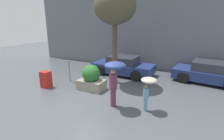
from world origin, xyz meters
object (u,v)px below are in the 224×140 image
at_px(parked_car_far, 208,73).
at_px(parking_meter, 69,67).
at_px(street_tree, 115,8).
at_px(newspaper_box, 46,79).
at_px(planter_box, 91,78).
at_px(parked_car_near, 123,66).
at_px(person_adult, 114,74).
at_px(person_child, 148,86).

xyz_separation_m(parked_car_far, parking_meter, (-7.47, -3.52, 0.35)).
height_order(street_tree, newspaper_box, street_tree).
bearing_deg(planter_box, parking_meter, 165.56).
distance_m(parked_car_near, street_tree, 4.03).
distance_m(person_adult, parked_car_far, 6.46).
distance_m(parked_car_near, newspaper_box, 5.02).
height_order(person_child, parked_car_near, person_child).
distance_m(person_child, newspaper_box, 5.76).
bearing_deg(parked_car_near, parked_car_far, -80.00).
bearing_deg(parked_car_far, parking_meter, 122.22).
relative_size(person_adult, newspaper_box, 2.22).
distance_m(parked_car_near, parked_car_far, 5.19).
xyz_separation_m(person_child, newspaper_box, (-5.72, 0.08, -0.64)).
bearing_deg(parking_meter, newspaper_box, -112.96).
height_order(planter_box, parked_car_near, planter_box).
height_order(person_child, street_tree, street_tree).
xyz_separation_m(parked_car_near, newspaper_box, (-2.90, -4.10, -0.14)).
bearing_deg(person_child, newspaper_box, 139.61).
height_order(parked_car_far, newspaper_box, parked_car_far).
bearing_deg(newspaper_box, parked_car_near, 54.74).
xyz_separation_m(planter_box, person_child, (3.30, -0.93, 0.47)).
relative_size(person_child, newspaper_box, 1.57).
xyz_separation_m(person_adult, newspaper_box, (-4.39, 0.41, -1.05)).
distance_m(parked_car_far, street_tree, 6.64).
xyz_separation_m(person_adult, parked_car_far, (3.64, 5.26, -0.91)).
xyz_separation_m(planter_box, parked_car_near, (0.47, 3.25, -0.03)).
height_order(planter_box, parking_meter, planter_box).
bearing_deg(person_adult, parked_car_far, 85.69).
xyz_separation_m(street_tree, parking_meter, (-2.49, -1.09, -3.31)).
height_order(parked_car_near, parking_meter, parking_meter).
xyz_separation_m(street_tree, newspaper_box, (-3.06, -2.42, -3.79)).
bearing_deg(planter_box, parked_car_far, 35.50).
bearing_deg(newspaper_box, parking_meter, 67.04).
bearing_deg(street_tree, parking_meter, -156.33).
relative_size(planter_box, newspaper_box, 1.58).
xyz_separation_m(person_adult, street_tree, (-1.34, 2.83, 2.75)).
bearing_deg(street_tree, person_adult, -64.69).
xyz_separation_m(person_adult, parked_car_near, (-1.49, 4.51, -0.91)).
bearing_deg(person_child, parked_car_far, 25.26).
distance_m(planter_box, person_child, 3.46).
xyz_separation_m(planter_box, person_adult, (1.97, -1.25, 0.88)).
height_order(parked_car_far, street_tree, street_tree).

